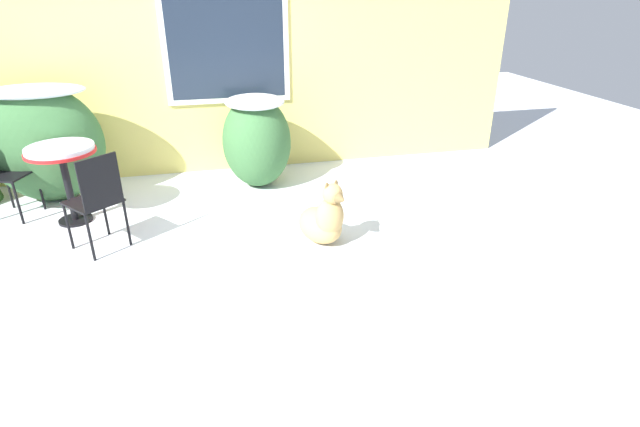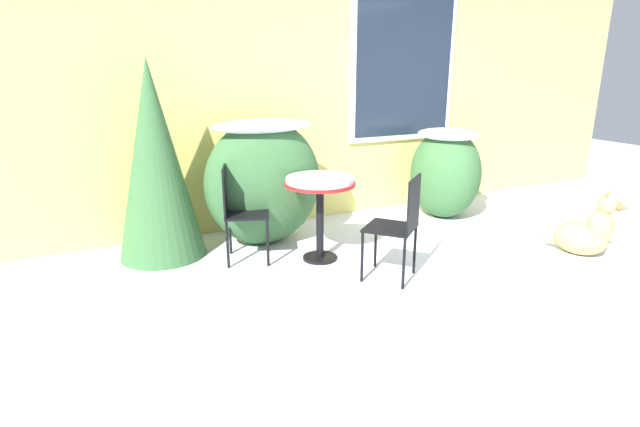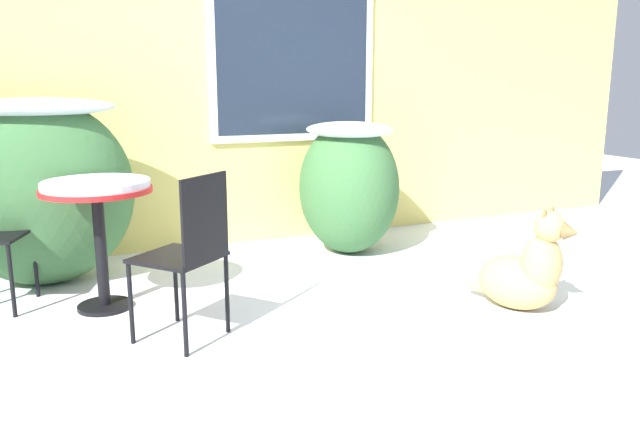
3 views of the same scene
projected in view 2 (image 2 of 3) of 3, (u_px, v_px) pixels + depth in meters
name	position (u px, v px, depth m)	size (l,w,h in m)	color
ground_plane	(500.00, 274.00, 4.28)	(16.00, 16.00, 0.00)	silver
house_wall	(372.00, 88.00, 5.76)	(8.00, 0.10, 2.87)	#E5D16B
shrub_left	(264.00, 179.00, 4.84)	(1.17, 0.70, 1.23)	#386638
shrub_middle	(445.00, 171.00, 5.74)	(0.77, 0.85, 1.03)	#386638
evergreen_bush	(155.00, 161.00, 4.44)	(0.78, 0.78, 1.79)	#386638
patio_table	(320.00, 191.00, 4.42)	(0.63, 0.63, 0.77)	black
patio_chair_near_table	(239.00, 209.00, 4.44)	(0.49, 0.49, 0.88)	black
patio_chair_far_side	(399.00, 223.00, 4.04)	(0.54, 0.54, 0.88)	black
dog	(588.00, 232.00, 4.64)	(0.50, 0.65, 0.63)	tan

